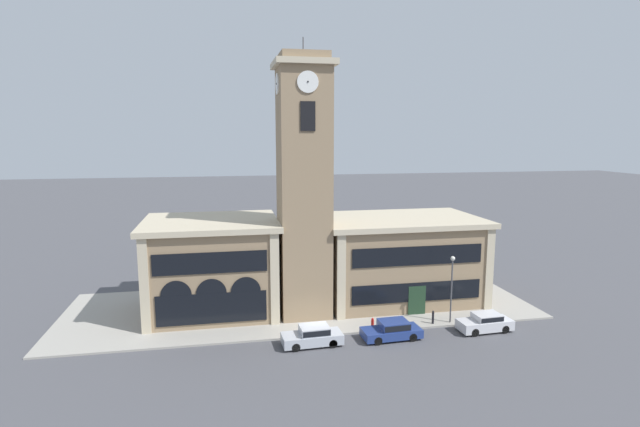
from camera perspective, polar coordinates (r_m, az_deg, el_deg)
ground_plane at (r=38.36m, az=-0.57°, el=-13.97°), size 300.00×300.00×0.00m
sidewalk_kerb at (r=44.65m, az=-2.20°, el=-10.49°), size 39.89×13.75×0.15m
clock_tower at (r=40.32m, az=-1.85°, el=2.85°), size 4.73×4.73×22.41m
town_hall_left_wing at (r=43.41m, az=-12.23°, el=-5.86°), size 11.13×9.61×7.93m
town_hall_right_wing at (r=46.14m, az=9.01°, el=-5.08°), size 14.33×9.61×7.61m
parked_car_near at (r=36.80m, az=-0.82°, el=-13.75°), size 4.40×2.00×1.42m
parked_car_mid at (r=38.24m, az=8.25°, el=-12.98°), size 4.45×2.07×1.38m
parked_car_far at (r=41.22m, az=18.38°, el=-11.69°), size 4.23×1.91×1.40m
street_lamp at (r=40.97m, az=14.84°, el=-7.22°), size 0.36×0.36×5.42m
bollard at (r=41.31m, az=12.79°, el=-11.49°), size 0.18×0.18×1.06m
fire_hydrant at (r=39.57m, az=6.02°, el=-12.39°), size 0.22×0.22×0.87m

